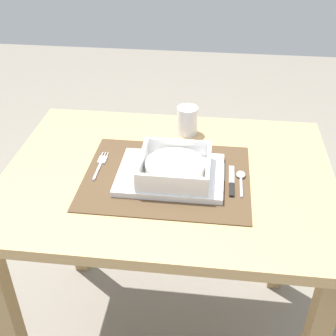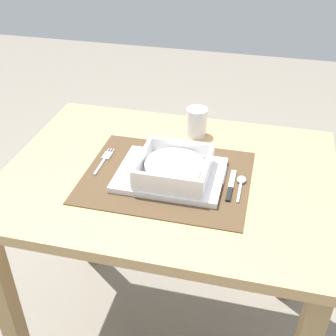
{
  "view_description": "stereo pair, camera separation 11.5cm",
  "coord_description": "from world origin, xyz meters",
  "px_view_note": "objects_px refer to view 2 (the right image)",
  "views": [
    {
      "loc": [
        0.12,
        -0.97,
        1.39
      ],
      "look_at": [
        0.0,
        -0.02,
        0.74
      ],
      "focal_mm": 46.97,
      "sensor_mm": 36.0,
      "label": 1
    },
    {
      "loc": [
        0.23,
        -0.95,
        1.39
      ],
      "look_at": [
        0.0,
        -0.02,
        0.74
      ],
      "focal_mm": 46.97,
      "sensor_mm": 36.0,
      "label": 2
    }
  ],
  "objects_px": {
    "porridge_bowl": "(174,168)",
    "fork": "(105,159)",
    "dining_table": "(169,205)",
    "spoon": "(241,182)",
    "drinking_glass": "(197,123)",
    "butter_knife": "(231,187)",
    "bread_knife": "(221,183)"
  },
  "relations": [
    {
      "from": "butter_knife",
      "to": "porridge_bowl",
      "type": "bearing_deg",
      "value": -176.85
    },
    {
      "from": "fork",
      "to": "spoon",
      "type": "distance_m",
      "value": 0.38
    },
    {
      "from": "porridge_bowl",
      "to": "butter_knife",
      "type": "height_order",
      "value": "porridge_bowl"
    },
    {
      "from": "butter_knife",
      "to": "drinking_glass",
      "type": "bearing_deg",
      "value": 122.16
    },
    {
      "from": "fork",
      "to": "porridge_bowl",
      "type": "bearing_deg",
      "value": -9.85
    },
    {
      "from": "dining_table",
      "to": "drinking_glass",
      "type": "distance_m",
      "value": 0.27
    },
    {
      "from": "porridge_bowl",
      "to": "fork",
      "type": "relative_size",
      "value": 1.33
    },
    {
      "from": "spoon",
      "to": "bread_knife",
      "type": "xyz_separation_m",
      "value": [
        -0.05,
        -0.01,
        -0.0
      ]
    },
    {
      "from": "porridge_bowl",
      "to": "drinking_glass",
      "type": "height_order",
      "value": "drinking_glass"
    },
    {
      "from": "porridge_bowl",
      "to": "spoon",
      "type": "relative_size",
      "value": 1.64
    },
    {
      "from": "porridge_bowl",
      "to": "spoon",
      "type": "height_order",
      "value": "porridge_bowl"
    },
    {
      "from": "dining_table",
      "to": "fork",
      "type": "height_order",
      "value": "fork"
    },
    {
      "from": "dining_table",
      "to": "spoon",
      "type": "xyz_separation_m",
      "value": [
        0.2,
        -0.01,
        0.12
      ]
    },
    {
      "from": "dining_table",
      "to": "porridge_bowl",
      "type": "relative_size",
      "value": 4.9
    },
    {
      "from": "spoon",
      "to": "drinking_glass",
      "type": "xyz_separation_m",
      "value": [
        -0.16,
        0.23,
        0.03
      ]
    },
    {
      "from": "butter_knife",
      "to": "bread_knife",
      "type": "xyz_separation_m",
      "value": [
        -0.03,
        0.01,
        0.0
      ]
    },
    {
      "from": "butter_knife",
      "to": "bread_knife",
      "type": "height_order",
      "value": "same"
    },
    {
      "from": "butter_knife",
      "to": "drinking_glass",
      "type": "xyz_separation_m",
      "value": [
        -0.14,
        0.26,
        0.03
      ]
    },
    {
      "from": "drinking_glass",
      "to": "bread_knife",
      "type": "bearing_deg",
      "value": -65.26
    },
    {
      "from": "fork",
      "to": "spoon",
      "type": "height_order",
      "value": "spoon"
    },
    {
      "from": "dining_table",
      "to": "spoon",
      "type": "distance_m",
      "value": 0.23
    },
    {
      "from": "fork",
      "to": "bread_knife",
      "type": "xyz_separation_m",
      "value": [
        0.33,
        -0.04,
        0.0
      ]
    },
    {
      "from": "fork",
      "to": "butter_knife",
      "type": "height_order",
      "value": "butter_knife"
    },
    {
      "from": "porridge_bowl",
      "to": "fork",
      "type": "height_order",
      "value": "porridge_bowl"
    },
    {
      "from": "dining_table",
      "to": "fork",
      "type": "relative_size",
      "value": 6.53
    },
    {
      "from": "fork",
      "to": "bread_knife",
      "type": "distance_m",
      "value": 0.34
    },
    {
      "from": "bread_knife",
      "to": "drinking_glass",
      "type": "distance_m",
      "value": 0.27
    },
    {
      "from": "fork",
      "to": "dining_table",
      "type": "bearing_deg",
      "value": -1.32
    },
    {
      "from": "porridge_bowl",
      "to": "drinking_glass",
      "type": "relative_size",
      "value": 2.09
    },
    {
      "from": "bread_knife",
      "to": "drinking_glass",
      "type": "xyz_separation_m",
      "value": [
        -0.11,
        0.24,
        0.03
      ]
    },
    {
      "from": "fork",
      "to": "drinking_glass",
      "type": "height_order",
      "value": "drinking_glass"
    },
    {
      "from": "dining_table",
      "to": "spoon",
      "type": "bearing_deg",
      "value": -3.29
    }
  ]
}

